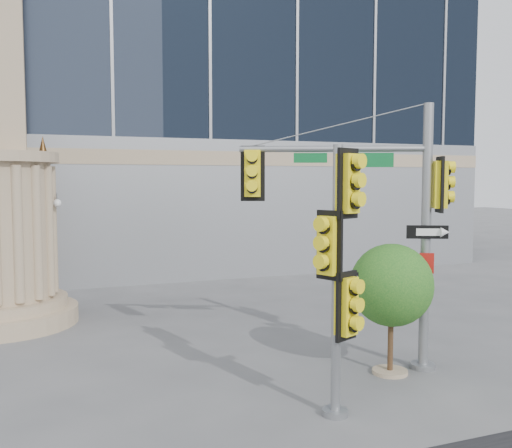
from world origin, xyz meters
name	(u,v)px	position (x,y,z in m)	size (l,w,h in m)	color
ground	(323,409)	(0.00, 0.00, 0.00)	(120.00, 120.00, 0.00)	#545456
main_signal_pole	(378,206)	(2.22, 1.67, 3.71)	(4.34, 2.29, 5.99)	slate
secondary_signal_pole	(340,260)	(0.05, -0.48, 2.90)	(0.93, 0.67, 4.93)	slate
street_tree	(392,288)	(2.34, 1.21, 1.91)	(1.86, 1.82, 2.90)	tan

